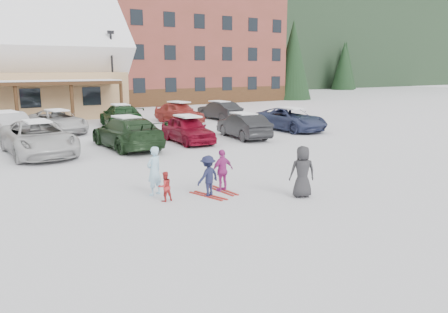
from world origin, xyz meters
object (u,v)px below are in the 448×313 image
child_magenta (222,170)px  parked_car_9 (7,125)px  lamp_post (112,69)px  parked_car_11 (121,116)px  parked_car_6 (290,119)px  bystander_dark (302,172)px  parked_car_3 (127,133)px  toddler_red (165,186)px  parked_car_5 (243,126)px  parked_car_13 (219,110)px  parked_car_4 (188,129)px  child_navy (208,176)px  parked_car_12 (179,112)px  parked_car_10 (58,121)px  alpine_hotel (158,27)px  adult_skier (154,171)px  parked_car_2 (38,138)px

child_magenta → parked_car_9: 16.63m
child_magenta → lamp_post: bearing=-104.9°
parked_car_11 → parked_car_6: bearing=146.6°
bystander_dark → parked_car_3: (-1.65, 10.99, -0.02)m
parked_car_3 → parked_car_9: 8.29m
toddler_red → parked_car_5: 12.42m
parked_car_6 → lamp_post: bearing=114.9°
parked_car_11 → parked_car_13: parked_car_11 is taller
parked_car_4 → bystander_dark: bearing=-96.2°
child_navy → parked_car_9: (-3.91, 16.24, 0.10)m
child_navy → parked_car_4: parked_car_4 is taller
parked_car_13 → bystander_dark: bearing=61.1°
toddler_red → parked_car_3: (2.12, 9.15, 0.33)m
parked_car_12 → parked_car_10: bearing=174.7°
parked_car_9 → parked_car_3: bearing=116.0°
parked_car_13 → alpine_hotel: bearing=-105.3°
adult_skier → parked_car_13: bearing=-149.8°
toddler_red → parked_car_4: (5.45, 9.04, 0.26)m
parked_car_2 → parked_car_9: (-0.63, 6.38, -0.04)m
child_magenta → parked_car_12: (6.85, 17.02, 0.08)m
bystander_dark → parked_car_9: bearing=-45.0°
child_magenta → parked_car_2: parked_car_2 is taller
parked_car_11 → parked_car_5: bearing=124.2°
lamp_post → parked_car_11: size_ratio=1.30×
child_magenta → toddler_red: bearing=-4.5°
parked_car_9 → parked_car_11: bearing=179.4°
toddler_red → child_magenta: size_ratio=0.66×
lamp_post → parked_car_5: bearing=-79.7°
toddler_red → parked_car_4: size_ratio=0.22×
parked_car_3 → adult_skier: bearing=73.8°
child_magenta → parked_car_9: bearing=-78.8°
parked_car_6 → parked_car_10: 14.53m
parked_car_2 → parked_car_5: 10.81m
child_magenta → parked_car_12: size_ratio=0.31×
child_magenta → parked_car_13: size_ratio=0.32×
child_magenta → parked_car_5: (6.81, 8.70, 0.02)m
child_magenta → parked_car_3: (0.09, 9.13, 0.10)m
parked_car_6 → parked_car_13: bearing=93.0°
adult_skier → child_magenta: 2.18m
toddler_red → parked_car_9: bearing=-84.9°
alpine_hotel → bystander_dark: 42.16m
child_navy → parked_car_10: parked_car_10 is taller
parked_car_4 → parked_car_13: bearing=52.1°
lamp_post → parked_car_3: bearing=-105.8°
parked_car_2 → parked_car_12: 13.12m
lamp_post → child_magenta: 23.98m
toddler_red → parked_car_5: bearing=-139.4°
parked_car_4 → parked_car_11: 7.98m
lamp_post → bystander_dark: lamp_post is taller
adult_skier → parked_car_4: bearing=-146.1°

